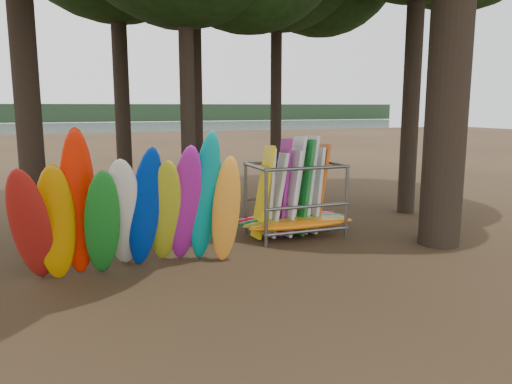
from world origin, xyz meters
name	(u,v)px	position (x,y,z in m)	size (l,w,h in m)	color
ground	(292,263)	(0.00, 0.00, 0.00)	(120.00, 120.00, 0.00)	#47331E
lake	(102,133)	(0.00, 60.00, 0.00)	(160.00, 160.00, 0.00)	gray
far_shore	(86,113)	(0.00, 110.00, 2.00)	(160.00, 4.00, 4.00)	black
kayak_row	(132,213)	(-3.39, 0.45, 1.32)	(4.66, 2.23, 3.23)	#AF1D17
storage_rack	(295,202)	(1.10, 2.20, 0.93)	(3.18, 1.52, 2.71)	slate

